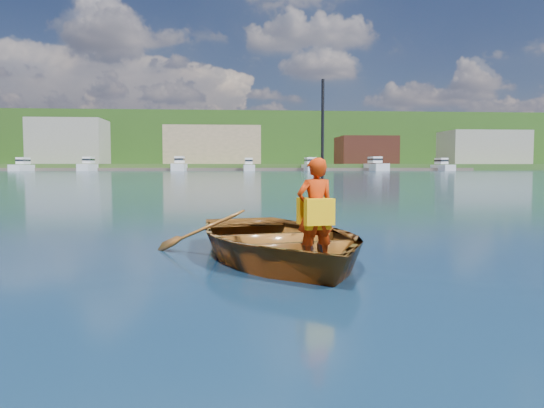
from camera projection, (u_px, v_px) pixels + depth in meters
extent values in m
plane|color=#122C48|center=(192.00, 256.00, 7.13)|extent=(600.00, 600.00, 0.00)
imported|color=#6C3A0C|center=(277.00, 240.00, 6.87)|extent=(3.70, 4.53, 0.82)
imported|color=#B62905|center=(315.00, 211.00, 6.04)|extent=(0.50, 0.39, 1.21)
cube|color=#FFBC0A|center=(320.00, 212.00, 5.92)|extent=(0.35, 0.18, 0.30)
cube|color=#FFBC0A|center=(311.00, 210.00, 6.15)|extent=(0.35, 0.16, 0.30)
cube|color=#FFBC0A|center=(315.00, 227.00, 6.05)|extent=(0.34, 0.29, 0.05)
cylinder|color=black|center=(322.00, 171.00, 6.19)|extent=(0.04, 0.04, 2.12)
cube|color=#365D28|center=(229.00, 167.00, 196.00)|extent=(400.00, 80.00, 2.00)
cube|color=#314D1C|center=(229.00, 145.00, 245.02)|extent=(400.00, 100.00, 22.00)
cube|color=brown|center=(199.00, 169.00, 153.60)|extent=(160.01, 11.68, 0.80)
cube|color=gray|center=(69.00, 142.00, 166.66)|extent=(22.00, 16.00, 14.00)
cube|color=tan|center=(213.00, 145.00, 170.25)|extent=(30.00, 16.00, 12.00)
cube|color=brown|center=(366.00, 150.00, 174.27)|extent=(18.00, 16.00, 9.00)
cube|color=gray|center=(483.00, 148.00, 177.33)|extent=(26.00, 16.00, 11.00)
cube|color=silver|center=(22.00, 168.00, 144.87)|extent=(3.11, 11.09, 1.91)
cube|color=silver|center=(23.00, 161.00, 145.82)|extent=(2.17, 4.99, 1.80)
cube|color=black|center=(23.00, 160.00, 145.82)|extent=(2.24, 5.21, 0.50)
cube|color=silver|center=(88.00, 168.00, 146.24)|extent=(3.10, 11.07, 2.12)
cube|color=silver|center=(89.00, 160.00, 147.19)|extent=(2.17, 4.98, 1.80)
cube|color=black|center=(89.00, 160.00, 147.18)|extent=(2.23, 5.20, 0.50)
cube|color=silver|center=(179.00, 168.00, 148.20)|extent=(3.50, 12.51, 2.27)
cube|color=silver|center=(180.00, 160.00, 149.28)|extent=(2.45, 5.63, 1.80)
cube|color=black|center=(180.00, 159.00, 149.28)|extent=(2.52, 5.88, 0.50)
cube|color=silver|center=(249.00, 168.00, 149.73)|extent=(3.01, 10.73, 1.89)
cube|color=silver|center=(249.00, 161.00, 150.65)|extent=(2.10, 4.83, 1.80)
cube|color=black|center=(249.00, 161.00, 150.65)|extent=(2.16, 5.05, 0.50)
cube|color=silver|center=(311.00, 168.00, 151.12)|extent=(3.80, 13.59, 2.04)
cube|color=silver|center=(310.00, 161.00, 152.32)|extent=(2.66, 6.11, 1.80)
cube|color=black|center=(310.00, 160.00, 152.31)|extent=(2.74, 6.39, 0.50)
cube|color=silver|center=(376.00, 168.00, 152.59)|extent=(3.86, 13.80, 2.28)
cube|color=silver|center=(375.00, 160.00, 153.80)|extent=(2.70, 6.21, 1.80)
cube|color=black|center=(375.00, 159.00, 153.80)|extent=(2.78, 6.48, 0.50)
cube|color=silver|center=(443.00, 168.00, 154.15)|extent=(3.13, 11.16, 1.94)
cube|color=silver|center=(441.00, 161.00, 155.11)|extent=(2.19, 5.02, 1.80)
cube|color=black|center=(441.00, 161.00, 155.11)|extent=(2.25, 5.25, 0.50)
cylinder|color=#382314|center=(458.00, 147.00, 231.47)|extent=(0.80, 0.80, 3.73)
sphere|color=#235919|center=(458.00, 136.00, 231.12)|extent=(6.97, 6.97, 6.97)
cylinder|color=#382314|center=(356.00, 136.00, 262.13)|extent=(0.80, 0.80, 3.52)
sphere|color=#235919|center=(356.00, 126.00, 261.80)|extent=(6.58, 6.58, 6.58)
cylinder|color=#382314|center=(183.00, 143.00, 235.52)|extent=(0.80, 0.80, 2.77)
sphere|color=#235919|center=(183.00, 134.00, 235.25)|extent=(5.18, 5.18, 5.18)
cylinder|color=#382314|center=(143.00, 155.00, 205.15)|extent=(0.80, 0.80, 2.53)
sphere|color=#235919|center=(142.00, 146.00, 204.91)|extent=(4.73, 4.73, 4.73)
cylinder|color=#382314|center=(248.00, 131.00, 276.40)|extent=(0.80, 0.80, 2.64)
sphere|color=#235919|center=(248.00, 124.00, 276.15)|extent=(4.93, 4.93, 4.93)
cylinder|color=#382314|center=(70.00, 140.00, 235.26)|extent=(0.80, 0.80, 3.68)
sphere|color=#235919|center=(70.00, 129.00, 234.91)|extent=(6.86, 6.86, 6.86)
cylinder|color=#382314|center=(345.00, 153.00, 214.70)|extent=(0.80, 0.80, 2.80)
sphere|color=#235919|center=(345.00, 144.00, 214.44)|extent=(5.22, 5.22, 5.22)
cylinder|color=#382314|center=(268.00, 129.00, 283.37)|extent=(0.80, 0.80, 3.64)
sphere|color=#235919|center=(268.00, 120.00, 283.02)|extent=(6.80, 6.80, 6.80)
cylinder|color=#382314|center=(488.00, 139.00, 259.35)|extent=(0.80, 0.80, 3.05)
sphere|color=#235919|center=(488.00, 131.00, 259.06)|extent=(5.70, 5.70, 5.70)
cylinder|color=#382314|center=(300.00, 136.00, 258.12)|extent=(0.80, 0.80, 4.07)
sphere|color=#235919|center=(300.00, 125.00, 257.73)|extent=(7.60, 7.60, 7.60)
cylinder|color=#382314|center=(467.00, 148.00, 233.42)|extent=(0.80, 0.80, 3.13)
sphere|color=#235919|center=(468.00, 138.00, 233.12)|extent=(5.84, 5.84, 5.84)
cylinder|color=#382314|center=(58.00, 147.00, 214.94)|extent=(0.80, 0.80, 4.19)
sphere|color=#235919|center=(58.00, 133.00, 214.54)|extent=(7.82, 7.82, 7.82)
cylinder|color=#382314|center=(493.00, 158.00, 209.07)|extent=(0.80, 0.80, 2.93)
sphere|color=#235919|center=(493.00, 148.00, 208.80)|extent=(5.48, 5.48, 5.48)
cylinder|color=#382314|center=(394.00, 130.00, 290.34)|extent=(0.80, 0.80, 2.59)
sphere|color=#235919|center=(395.00, 124.00, 290.09)|extent=(4.84, 4.84, 4.84)
cylinder|color=#382314|center=(168.00, 129.00, 276.31)|extent=(0.80, 0.80, 3.45)
sphere|color=#235919|center=(167.00, 120.00, 275.99)|extent=(6.44, 6.44, 6.44)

